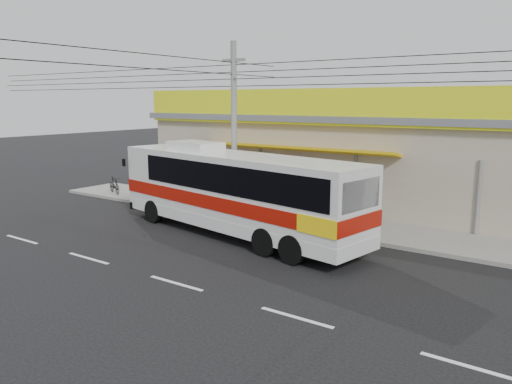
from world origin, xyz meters
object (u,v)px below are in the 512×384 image
(coach_bus, at_px, (238,188))
(utility_pole, at_px, (234,74))
(motorbike_red, at_px, (226,202))
(motorbike_dark, at_px, (114,185))

(coach_bus, bearing_deg, utility_pole, 140.80)
(motorbike_red, distance_m, motorbike_dark, 8.07)
(coach_bus, distance_m, motorbike_red, 3.60)
(utility_pole, bearing_deg, motorbike_dark, 173.36)
(motorbike_red, height_order, motorbike_dark, motorbike_red)
(coach_bus, bearing_deg, motorbike_dark, 175.72)
(coach_bus, height_order, motorbike_dark, coach_bus)
(motorbike_red, bearing_deg, motorbike_dark, 103.63)
(motorbike_red, xyz_separation_m, utility_pole, (1.05, -0.70, 5.56))
(coach_bus, xyz_separation_m, utility_pole, (-1.40, 1.63, 4.34))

